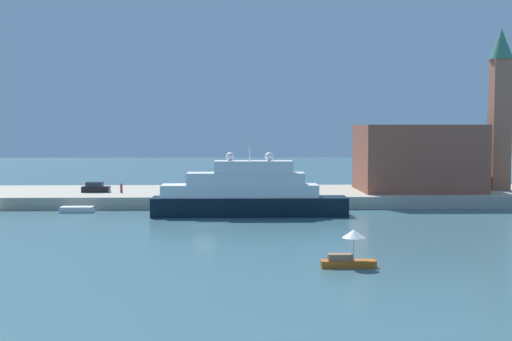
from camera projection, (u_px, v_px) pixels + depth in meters
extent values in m
plane|color=#3D6670|center=(204.00, 226.00, 77.20)|extent=(400.00, 400.00, 0.00)
cube|color=#B7AD99|center=(213.00, 196.00, 103.81)|extent=(110.00, 21.43, 1.73)
cube|color=black|center=(250.00, 206.00, 86.59)|extent=(25.19, 4.53, 2.44)
cube|color=white|center=(240.00, 191.00, 86.44)|extent=(20.16, 4.17, 1.62)
cube|color=white|center=(246.00, 179.00, 86.37)|extent=(15.12, 3.81, 1.53)
cube|color=white|center=(253.00, 167.00, 86.30)|extent=(10.08, 3.45, 1.53)
cylinder|color=silver|center=(250.00, 151.00, 86.17)|extent=(0.16, 0.16, 2.62)
sphere|color=white|center=(269.00, 157.00, 86.28)|extent=(1.10, 1.10, 1.10)
sphere|color=white|center=(230.00, 157.00, 86.15)|extent=(1.10, 1.10, 1.10)
cube|color=#C66019|center=(348.00, 264.00, 53.83)|extent=(4.42, 1.21, 0.57)
cube|color=#8C6647|center=(340.00, 257.00, 53.78)|extent=(1.95, 0.97, 0.52)
cylinder|color=#B2B2B2|center=(354.00, 249.00, 53.77)|extent=(0.06, 0.06, 1.82)
cone|color=white|center=(354.00, 234.00, 53.69)|extent=(1.90, 1.90, 0.67)
cube|color=silver|center=(77.00, 209.00, 90.10)|extent=(4.31, 1.96, 0.79)
cube|color=#93513D|center=(417.00, 158.00, 103.35)|extent=(17.98, 13.67, 10.15)
cube|color=#9E664C|center=(500.00, 125.00, 104.07)|extent=(2.82, 2.82, 20.32)
cone|color=#387A5B|center=(501.00, 44.00, 103.33)|extent=(3.67, 3.67, 4.75)
cube|color=black|center=(96.00, 189.00, 100.89)|extent=(4.12, 1.71, 0.89)
cube|color=#262D33|center=(95.00, 184.00, 100.84)|extent=(2.47, 1.54, 0.66)
cylinder|color=maroon|center=(121.00, 188.00, 100.03)|extent=(0.36, 0.36, 1.32)
sphere|color=tan|center=(121.00, 183.00, 99.98)|extent=(0.24, 0.24, 0.24)
cylinder|color=black|center=(214.00, 194.00, 94.24)|extent=(0.43, 0.43, 0.66)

